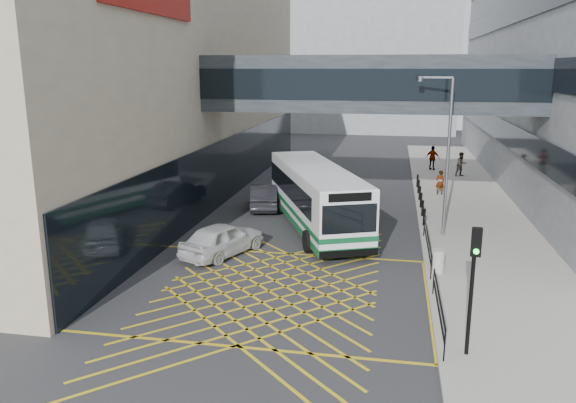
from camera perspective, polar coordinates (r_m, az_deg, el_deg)
The scene contains 18 objects.
ground at distance 21.83m, azimuth -1.97°, elevation -9.08°, with size 120.00×120.00×0.00m, color #333335.
building_whsmith at distance 42.13m, azimuth -22.01°, elevation 12.02°, with size 24.17×42.00×16.00m.
building_far at distance 79.92m, azimuth 6.23°, elevation 13.85°, with size 28.00×16.00×18.00m, color gray.
skybridge at distance 31.70m, azimuth 8.21°, elevation 11.77°, with size 20.00×4.10×3.00m.
pavement at distance 35.92m, azimuth 17.64°, elevation -0.51°, with size 6.00×54.00×0.16m, color #A39E95.
box_junction at distance 21.82m, azimuth -1.97°, elevation -9.07°, with size 12.00×9.00×0.01m.
bus at distance 29.71m, azimuth 2.78°, elevation 0.62°, with size 6.94×11.90×3.30m.
car_white at distance 25.78m, azimuth -6.66°, elevation -3.76°, with size 1.99×4.86×1.55m, color silver.
car_dark at distance 34.07m, azimuth -2.44°, elevation 0.54°, with size 1.87×4.77×1.49m, color black.
car_silver at distance 37.02m, azimuth 7.16°, elevation 1.30°, with size 1.70×4.03×1.25m, color gray.
traffic_light at distance 16.78m, azimuth 18.31°, elevation -6.94°, with size 0.27×0.45×3.92m.
street_lamp at distance 28.40m, azimuth 15.64°, elevation 5.35°, with size 1.75×0.68×7.79m.
litter_bin at distance 23.91m, azimuth 14.96°, elevation -5.88°, with size 0.55×0.55×0.95m, color #ADA89E.
kerb_railings at distance 22.77m, azimuth 14.40°, elevation -6.17°, with size 0.05×12.54×1.00m.
bollards at distance 35.56m, azimuth 13.30°, elevation 0.51°, with size 0.14×10.14×0.90m.
pedestrian_a at distance 38.41m, azimuth 15.17°, elevation 1.88°, with size 0.64×0.45×1.60m, color gray.
pedestrian_b at distance 45.35m, azimuth 17.20°, elevation 3.63°, with size 0.90×0.52×1.84m, color gray.
pedestrian_c at distance 47.51m, azimuth 14.48°, elevation 4.30°, with size 1.16×0.56×1.96m, color gray.
Camera 1 is at (4.47, -19.66, 8.37)m, focal length 35.00 mm.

